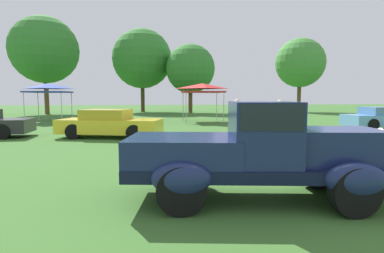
{
  "coord_description": "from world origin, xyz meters",
  "views": [
    {
      "loc": [
        -2.19,
        -5.36,
        1.79
      ],
      "look_at": [
        -1.37,
        2.32,
        1.02
      ],
      "focal_mm": 28.39,
      "sensor_mm": 36.0,
      "label": 1
    }
  ],
  "objects_px": {
    "show_car_yellow": "(109,124)",
    "show_car_skyblue": "(384,118)",
    "spectator_between_cars": "(279,125)",
    "canopy_tent_left_field": "(48,87)",
    "feature_pickup_truck": "(257,150)",
    "canopy_tent_center_field": "(202,87)",
    "spectator_near_truck": "(237,120)"
  },
  "relations": [
    {
      "from": "show_car_skyblue",
      "to": "spectator_between_cars",
      "type": "xyz_separation_m",
      "value": [
        -8.55,
        -6.47,
        0.31
      ]
    },
    {
      "from": "canopy_tent_left_field",
      "to": "canopy_tent_center_field",
      "type": "xyz_separation_m",
      "value": [
        10.79,
        -1.07,
        0.0
      ]
    },
    {
      "from": "spectator_between_cars",
      "to": "canopy_tent_left_field",
      "type": "xyz_separation_m",
      "value": [
        -11.38,
        13.61,
        1.51
      ]
    },
    {
      "from": "show_car_yellow",
      "to": "spectator_near_truck",
      "type": "distance_m",
      "value": 5.61
    },
    {
      "from": "canopy_tent_left_field",
      "to": "canopy_tent_center_field",
      "type": "height_order",
      "value": "same"
    },
    {
      "from": "show_car_yellow",
      "to": "canopy_tent_left_field",
      "type": "relative_size",
      "value": 1.71
    },
    {
      "from": "feature_pickup_truck",
      "to": "show_car_yellow",
      "type": "xyz_separation_m",
      "value": [
        -3.84,
        8.51,
        -0.27
      ]
    },
    {
      "from": "show_car_yellow",
      "to": "canopy_tent_center_field",
      "type": "xyz_separation_m",
      "value": [
        5.22,
        7.89,
        1.82
      ]
    },
    {
      "from": "show_car_yellow",
      "to": "canopy_tent_center_field",
      "type": "distance_m",
      "value": 9.63
    },
    {
      "from": "spectator_near_truck",
      "to": "canopy_tent_left_field",
      "type": "bearing_deg",
      "value": 133.32
    },
    {
      "from": "show_car_skyblue",
      "to": "spectator_between_cars",
      "type": "relative_size",
      "value": 2.48
    },
    {
      "from": "feature_pickup_truck",
      "to": "spectator_near_truck",
      "type": "bearing_deg",
      "value": 78.6
    },
    {
      "from": "show_car_yellow",
      "to": "spectator_near_truck",
      "type": "height_order",
      "value": "spectator_near_truck"
    },
    {
      "from": "feature_pickup_truck",
      "to": "spectator_near_truck",
      "type": "xyz_separation_m",
      "value": [
        1.24,
        6.16,
        0.05
      ]
    },
    {
      "from": "show_car_skyblue",
      "to": "canopy_tent_center_field",
      "type": "xyz_separation_m",
      "value": [
        -9.14,
        6.08,
        1.82
      ]
    },
    {
      "from": "feature_pickup_truck",
      "to": "spectator_between_cars",
      "type": "distance_m",
      "value": 4.32
    },
    {
      "from": "feature_pickup_truck",
      "to": "spectator_between_cars",
      "type": "height_order",
      "value": "feature_pickup_truck"
    },
    {
      "from": "feature_pickup_truck",
      "to": "show_car_skyblue",
      "type": "relative_size",
      "value": 1.08
    },
    {
      "from": "canopy_tent_left_field",
      "to": "show_car_yellow",
      "type": "bearing_deg",
      "value": -58.08
    },
    {
      "from": "feature_pickup_truck",
      "to": "show_car_skyblue",
      "type": "bearing_deg",
      "value": 44.46
    },
    {
      "from": "show_car_skyblue",
      "to": "show_car_yellow",
      "type": "bearing_deg",
      "value": -172.81
    },
    {
      "from": "show_car_yellow",
      "to": "show_car_skyblue",
      "type": "xyz_separation_m",
      "value": [
        14.36,
        1.81,
        -0.0
      ]
    },
    {
      "from": "show_car_yellow",
      "to": "canopy_tent_left_field",
      "type": "bearing_deg",
      "value": 121.92
    },
    {
      "from": "feature_pickup_truck",
      "to": "spectator_near_truck",
      "type": "distance_m",
      "value": 6.29
    },
    {
      "from": "spectator_between_cars",
      "to": "feature_pickup_truck",
      "type": "bearing_deg",
      "value": -117.03
    },
    {
      "from": "feature_pickup_truck",
      "to": "canopy_tent_left_field",
      "type": "height_order",
      "value": "canopy_tent_left_field"
    },
    {
      "from": "canopy_tent_center_field",
      "to": "spectator_near_truck",
      "type": "bearing_deg",
      "value": -90.76
    },
    {
      "from": "show_car_skyblue",
      "to": "spectator_near_truck",
      "type": "bearing_deg",
      "value": -155.84
    },
    {
      "from": "feature_pickup_truck",
      "to": "canopy_tent_center_field",
      "type": "relative_size",
      "value": 1.59
    },
    {
      "from": "feature_pickup_truck",
      "to": "show_car_skyblue",
      "type": "xyz_separation_m",
      "value": [
        10.52,
        10.32,
        -0.27
      ]
    },
    {
      "from": "feature_pickup_truck",
      "to": "spectator_between_cars",
      "type": "relative_size",
      "value": 2.67
    },
    {
      "from": "spectator_near_truck",
      "to": "feature_pickup_truck",
      "type": "bearing_deg",
      "value": -101.4
    }
  ]
}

